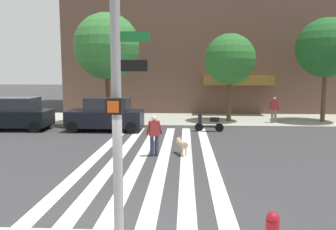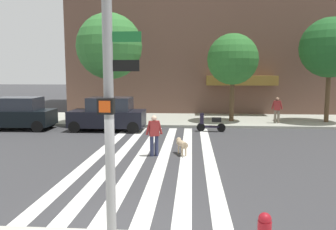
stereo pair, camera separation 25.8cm
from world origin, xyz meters
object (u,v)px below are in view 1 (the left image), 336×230
dog_on_leash (182,144)px  parked_scooter (209,123)px  street_tree_further (326,48)px  pedestrian_dog_walker (154,133)px  traffic_light_pole (116,61)px  parked_car_behind_first (106,115)px  pedestrian_bystander (274,108)px  street_tree_middle (230,59)px  street_tree_nearest (107,46)px  parked_car_near_curb (14,114)px

dog_on_leash → parked_scooter: bearing=74.8°
street_tree_further → pedestrian_dog_walker: bearing=-138.1°
traffic_light_pole → parked_car_behind_first: 13.75m
pedestrian_dog_walker → pedestrian_bystander: size_ratio=1.00×
parked_scooter → pedestrian_dog_walker: bearing=-114.0°
street_tree_middle → street_tree_nearest: bearing=-172.8°
street_tree_nearest → pedestrian_dog_walker: (3.73, -8.12, -4.04)m
parked_car_near_curb → dog_on_leash: size_ratio=4.12×
dog_on_leash → pedestrian_dog_walker: bearing=-165.0°
pedestrian_bystander → dog_on_leash: bearing=-125.4°
street_tree_nearest → dog_on_leash: 10.25m
pedestrian_dog_walker → pedestrian_bystander: (6.88, 8.43, 0.15)m
street_tree_nearest → pedestrian_dog_walker: bearing=-65.4°
parked_car_behind_first → parked_scooter: (5.90, 0.03, -0.45)m
parked_car_behind_first → pedestrian_dog_walker: bearing=-60.3°
traffic_light_pole → pedestrian_bystander: 17.33m
parked_car_near_curb → street_tree_further: street_tree_further is taller
pedestrian_dog_walker → street_tree_middle: bearing=65.7°
street_tree_nearest → dog_on_leash: (4.82, -7.83, -4.52)m
parked_car_behind_first → parked_car_near_curb: bearing=180.0°
dog_on_leash → pedestrian_bystander: bearing=54.6°
parked_car_behind_first → pedestrian_bystander: (10.18, 2.64, 0.14)m
parked_car_behind_first → dog_on_leash: (4.40, -5.50, -0.49)m
parked_scooter → pedestrian_dog_walker: (-2.59, -5.82, 0.45)m
traffic_light_pole → parked_car_near_curb: size_ratio=1.34×
traffic_light_pole → parked_scooter: traffic_light_pole is taller
parked_car_behind_first → street_tree_further: 14.49m
traffic_light_pole → parked_car_behind_first: traffic_light_pole is taller
parked_car_behind_first → dog_on_leash: parked_car_behind_first is taller
street_tree_nearest → parked_car_near_curb: bearing=-155.2°
parked_scooter → dog_on_leash: parked_scooter is taller
parked_car_behind_first → street_tree_nearest: street_tree_nearest is taller
parked_scooter → street_tree_further: (7.62, 3.34, 4.41)m
parked_scooter → street_tree_middle: street_tree_middle is taller
street_tree_middle → parked_scooter: bearing=-114.8°
street_tree_middle → pedestrian_dog_walker: street_tree_middle is taller
dog_on_leash → pedestrian_bystander: pedestrian_bystander is taller
parked_car_near_curb → pedestrian_dog_walker: size_ratio=2.64×
pedestrian_bystander → traffic_light_pole: bearing=-113.6°
parked_car_near_curb → street_tree_further: bearing=10.1°
street_tree_further → street_tree_nearest: bearing=-175.7°
pedestrian_dog_walker → traffic_light_pole: bearing=-89.9°
parked_car_behind_first → pedestrian_dog_walker: size_ratio=2.60×
parked_scooter → pedestrian_dog_walker: 6.39m
street_tree_middle → dog_on_leash: bearing=-108.9°
traffic_light_pole → dog_on_leash: 8.26m
parked_car_near_curb → street_tree_nearest: size_ratio=0.63×
traffic_light_pole → parked_car_near_curb: (-8.78, 13.09, -2.60)m
traffic_light_pole → street_tree_middle: size_ratio=1.02×
parked_car_behind_first → street_tree_middle: street_tree_middle is taller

